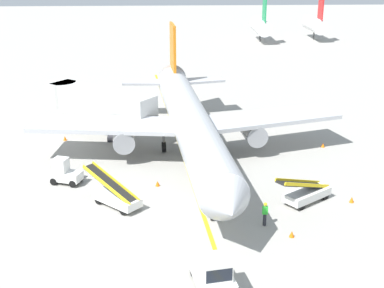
{
  "coord_description": "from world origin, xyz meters",
  "views": [
    {
      "loc": [
        -1.21,
        -32.45,
        17.53
      ],
      "look_at": [
        0.73,
        8.03,
        2.5
      ],
      "focal_mm": 48.92,
      "sensor_mm": 36.0,
      "label": 1
    }
  ],
  "objects": [
    {
      "name": "ground_plane",
      "position": [
        0.0,
        0.0,
        0.0
      ],
      "size": [
        300.0,
        300.0,
        0.0
      ],
      "primitive_type": "plane",
      "color": "#9E9B93"
    },
    {
      "name": "baggage_tug_near_wing",
      "position": [
        -9.55,
        6.23,
        0.93
      ],
      "size": [
        2.69,
        1.99,
        2.1
      ],
      "color": "silver",
      "rests_on": "ground"
    },
    {
      "name": "safety_cone_nose_right",
      "position": [
        6.71,
        -2.97,
        0.22
      ],
      "size": [
        0.36,
        0.36,
        0.44
      ],
      "primitive_type": "cone",
      "color": "orange",
      "rests_on": "ground"
    },
    {
      "name": "safety_cone_wingtip_right",
      "position": [
        -11.38,
        16.39,
        0.22
      ],
      "size": [
        0.36,
        0.36,
        0.44
      ],
      "primitive_type": "cone",
      "color": "orange",
      "rests_on": "ground"
    },
    {
      "name": "safety_cone_wingtip_left",
      "position": [
        12.28,
        1.76,
        0.22
      ],
      "size": [
        0.36,
        0.36,
        0.44
      ],
      "primitive_type": "cone",
      "color": "orange",
      "rests_on": "ground"
    },
    {
      "name": "safety_cone_tail_area",
      "position": [
        13.42,
        13.3,
        0.22
      ],
      "size": [
        0.36,
        0.36,
        0.44
      ],
      "primitive_type": "cone",
      "color": "orange",
      "rests_on": "ground"
    },
    {
      "name": "taxi_line_yellow",
      "position": [
        0.73,
        5.0,
        0.0
      ],
      "size": [
        7.68,
        79.69,
        0.01
      ],
      "primitive_type": "cube",
      "rotation": [
        0.0,
        0.0,
        0.09
      ],
      "color": "yellow",
      "rests_on": "ground"
    },
    {
      "name": "belt_loader_forward_hold",
      "position": [
        -5.11,
        2.07,
        0.78
      ],
      "size": [
        4.53,
        4.31,
        2.59
      ],
      "color": "silver",
      "rests_on": "ground"
    },
    {
      "name": "belt_loader_aft_hold",
      "position": [
        8.88,
        1.99,
        0.78
      ],
      "size": [
        4.8,
        3.92,
        2.59
      ],
      "color": "silver",
      "rests_on": "ground"
    },
    {
      "name": "airliner",
      "position": [
        0.68,
        11.57,
        3.42
      ],
      "size": [
        28.49,
        35.34,
        10.1
      ],
      "color": "#B2B5BA",
      "rests_on": "ground"
    },
    {
      "name": "ground_crew_marshaller",
      "position": [
        5.21,
        -1.33,
        0.91
      ],
      "size": [
        0.36,
        0.24,
        1.7
      ],
      "color": "#26262D",
      "rests_on": "ground"
    },
    {
      "name": "jet_bridge",
      "position": [
        -8.78,
        18.19,
        3.54
      ],
      "size": [
        11.73,
        9.68,
        4.85
      ],
      "color": "beige",
      "rests_on": "ground"
    },
    {
      "name": "distant_aircraft_mid_right",
      "position": [
        29.54,
        76.5,
        3.22
      ],
      "size": [
        3.0,
        10.1,
        8.8
      ],
      "color": "silver",
      "rests_on": "ground"
    },
    {
      "name": "safety_cone_nose_left",
      "position": [
        -2.13,
        5.33,
        0.22
      ],
      "size": [
        0.36,
        0.36,
        0.44
      ],
      "primitive_type": "cone",
      "color": "orange",
      "rests_on": "ground"
    },
    {
      "name": "distant_aircraft_mid_left",
      "position": [
        17.82,
        74.28,
        3.22
      ],
      "size": [
        3.0,
        10.1,
        8.8
      ],
      "color": "silver",
      "rests_on": "ground"
    },
    {
      "name": "pushback_tug",
      "position": [
        1.11,
        -8.26,
        0.99
      ],
      "size": [
        2.49,
        3.87,
        2.2
      ],
      "color": "silver",
      "rests_on": "ground"
    }
  ]
}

